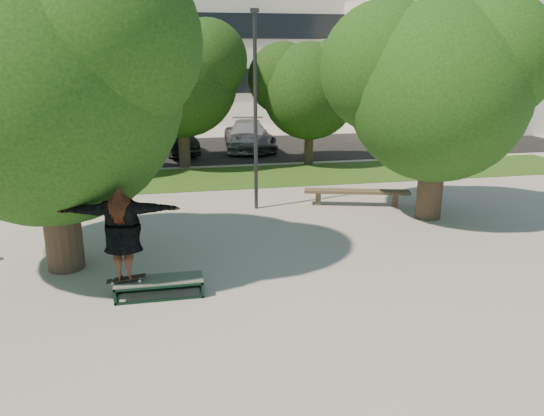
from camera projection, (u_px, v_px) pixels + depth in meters
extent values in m
plane|color=gray|center=(250.00, 270.00, 12.32)|extent=(120.00, 120.00, 0.00)
cube|color=#2A4F16|center=(238.00, 177.00, 21.44)|extent=(30.00, 4.00, 0.02)
cube|color=black|center=(202.00, 150.00, 27.37)|extent=(40.00, 8.00, 0.01)
cylinder|color=#38281E|center=(60.00, 203.00, 12.02)|extent=(0.84, 0.84, 3.20)
sphere|color=#103B10|center=(46.00, 92.00, 11.32)|extent=(5.80, 5.80, 5.80)
sphere|color=#103B10|center=(103.00, 42.00, 10.73)|extent=(4.06, 4.06, 4.06)
cylinder|color=#38281E|center=(432.00, 170.00, 15.84)|extent=(0.76, 0.76, 3.00)
sphere|color=#103B10|center=(438.00, 92.00, 15.20)|extent=(5.20, 5.20, 5.20)
sphere|color=#103B10|center=(386.00, 68.00, 15.50)|extent=(3.90, 3.90, 3.90)
sphere|color=#103B10|center=(490.00, 59.00, 14.67)|extent=(3.64, 3.64, 3.64)
cylinder|color=#38281E|center=(45.00, 143.00, 21.05)|extent=(0.44, 0.44, 2.80)
sphere|color=black|center=(38.00, 90.00, 20.46)|extent=(4.40, 4.40, 4.40)
sphere|color=black|center=(10.00, 75.00, 20.72)|extent=(3.30, 3.30, 3.30)
sphere|color=black|center=(61.00, 70.00, 20.02)|extent=(3.08, 3.08, 3.08)
cylinder|color=#38281E|center=(184.00, 133.00, 22.99)|extent=(0.50, 0.50, 3.00)
sphere|color=black|center=(181.00, 80.00, 22.36)|extent=(4.80, 4.80, 4.80)
sphere|color=black|center=(151.00, 65.00, 22.64)|extent=(3.60, 3.60, 3.60)
sphere|color=black|center=(207.00, 60.00, 21.88)|extent=(3.36, 3.36, 3.36)
cylinder|color=#38281E|center=(309.00, 135.00, 23.61)|extent=(0.40, 0.40, 2.60)
sphere|color=black|center=(310.00, 91.00, 23.06)|extent=(4.20, 4.20, 4.20)
sphere|color=black|center=(283.00, 78.00, 23.31)|extent=(3.15, 3.15, 3.15)
sphere|color=black|center=(334.00, 74.00, 22.64)|extent=(2.94, 2.94, 2.94)
cylinder|color=#2D2D30|center=(255.00, 115.00, 16.36)|extent=(0.12, 0.12, 6.00)
cube|color=#2D2D30|center=(255.00, 10.00, 15.50)|extent=(0.25, 0.15, 0.12)
cube|color=#B8B5AA|center=(156.00, 8.00, 39.77)|extent=(30.00, 14.00, 16.00)
cube|color=black|center=(159.00, 82.00, 34.55)|extent=(27.60, 0.12, 1.60)
cube|color=black|center=(156.00, 25.00, 33.55)|extent=(27.60, 0.12, 1.60)
cube|color=silver|center=(465.00, 65.00, 35.25)|extent=(15.00, 10.00, 8.00)
cube|color=#475147|center=(159.00, 280.00, 10.95)|extent=(1.80, 0.60, 0.03)
cylinder|color=white|center=(112.00, 283.00, 10.69)|extent=(0.06, 0.03, 0.06)
cylinder|color=white|center=(113.00, 280.00, 10.84)|extent=(0.06, 0.03, 0.06)
cylinder|color=white|center=(140.00, 281.00, 10.79)|extent=(0.06, 0.03, 0.06)
cylinder|color=white|center=(140.00, 278.00, 10.94)|extent=(0.06, 0.03, 0.06)
cube|color=black|center=(126.00, 279.00, 10.81)|extent=(0.78, 0.20, 0.10)
imported|color=brown|center=(122.00, 234.00, 10.53)|extent=(2.42, 0.94, 1.92)
cube|color=brown|center=(318.00, 198.00, 17.54)|extent=(0.21, 0.21, 0.46)
cube|color=brown|center=(395.00, 200.00, 17.36)|extent=(0.21, 0.21, 0.46)
cube|color=brown|center=(357.00, 191.00, 17.38)|extent=(3.43, 1.36, 0.09)
imported|color=#BBBBC1|center=(16.00, 141.00, 25.96)|extent=(1.61, 3.97, 1.35)
imported|color=black|center=(177.00, 141.00, 26.21)|extent=(2.11, 4.19, 1.32)
imported|color=#515256|center=(250.00, 137.00, 27.31)|extent=(2.29, 4.73, 1.30)
imported|color=#BBBBC0|center=(247.00, 135.00, 27.52)|extent=(2.82, 5.25, 1.45)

